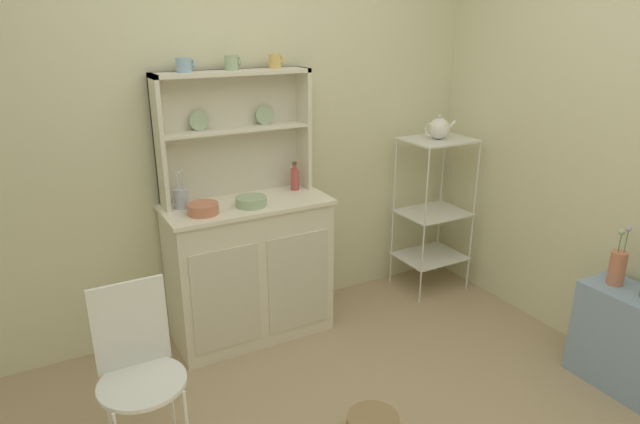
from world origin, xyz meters
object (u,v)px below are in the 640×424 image
wire_chair (138,362)px  jam_bottle (295,178)px  flower_vase (618,266)px  bowl_mixing_large (203,209)px  side_shelf_blue (626,339)px  cup_sky_0 (184,65)px  hutch_shelf_unit (233,125)px  utensil_jar (181,198)px  bakers_rack (434,202)px  hutch_cabinet (250,268)px  porcelain_teapot (439,128)px

wire_chair → jam_bottle: size_ratio=4.86×
flower_vase → wire_chair: bearing=167.0°
flower_vase → bowl_mixing_large: bearing=145.8°
side_shelf_blue → cup_sky_0: bearing=139.3°
side_shelf_blue → cup_sky_0: (-1.81, 1.55, 1.36)m
hutch_shelf_unit → flower_vase: 2.22m
bowl_mixing_large → jam_bottle: size_ratio=0.98×
wire_chair → flower_vase: flower_vase is taller
wire_chair → flower_vase: bearing=-10.0°
utensil_jar → wire_chair: bearing=-117.8°
bakers_rack → cup_sky_0: size_ratio=11.66×
hutch_shelf_unit → hutch_cabinet: bearing=-90.0°
bakers_rack → jam_bottle: size_ratio=6.30×
hutch_shelf_unit → jam_bottle: bearing=-12.3°
jam_bottle → flower_vase: bearing=-49.7°
hutch_shelf_unit → flower_vase: bearing=-43.8°
wire_chair → cup_sky_0: 1.53m
porcelain_teapot → bakers_rack: bearing=0.0°
flower_vase → utensil_jar: bearing=143.8°
side_shelf_blue → hutch_cabinet: bearing=137.1°
cup_sky_0 → utensil_jar: 0.72m
bowl_mixing_large → cup_sky_0: bearing=86.0°
side_shelf_blue → flower_vase: size_ratio=1.67×
bakers_rack → jam_bottle: bearing=173.2°
wire_chair → bowl_mixing_large: size_ratio=4.98×
flower_vase → hutch_shelf_unit: bearing=136.2°
jam_bottle → hutch_shelf_unit: bearing=167.7°
cup_sky_0 → bowl_mixing_large: (-0.01, -0.20, -0.74)m
cup_sky_0 → bowl_mixing_large: size_ratio=0.55×
hutch_cabinet → porcelain_teapot: 1.56m
flower_vase → jam_bottle: bearing=130.3°
hutch_shelf_unit → cup_sky_0: cup_sky_0 is taller
utensil_jar → porcelain_teapot: 1.75m
cup_sky_0 → jam_bottle: (0.62, -0.04, -0.70)m
porcelain_teapot → flower_vase: bearing=-82.8°
wire_chair → jam_bottle: (1.16, 0.86, 0.42)m
jam_bottle → porcelain_teapot: size_ratio=0.75×
side_shelf_blue → wire_chair: wire_chair is taller
hutch_cabinet → side_shelf_blue: 2.11m
hutch_shelf_unit → utensil_jar: size_ratio=4.16×
hutch_shelf_unit → bowl_mixing_large: size_ratio=5.25×
porcelain_teapot → cup_sky_0: bearing=174.5°
bakers_rack → utensil_jar: (-1.73, 0.11, 0.27)m
utensil_jar → jam_bottle: bearing=0.7°
side_shelf_blue → flower_vase: bearing=90.1°
hutch_shelf_unit → bowl_mixing_large: 0.54m
jam_bottle → utensil_jar: size_ratio=0.81×
hutch_cabinet → side_shelf_blue: (1.54, -1.43, -0.17)m
bakers_rack → bowl_mixing_large: bakers_rack is taller
jam_bottle → utensil_jar: (-0.71, -0.01, -0.01)m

